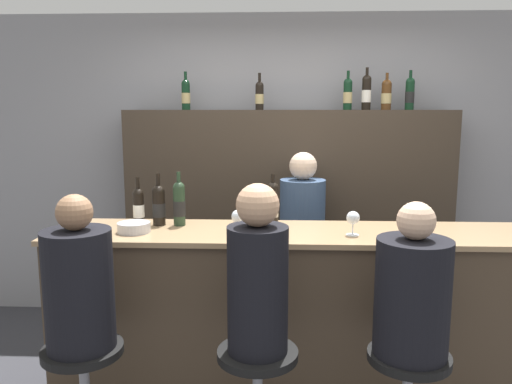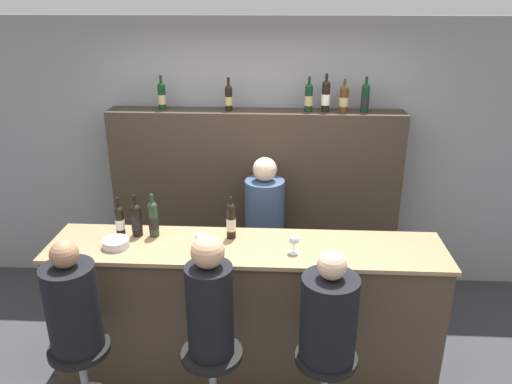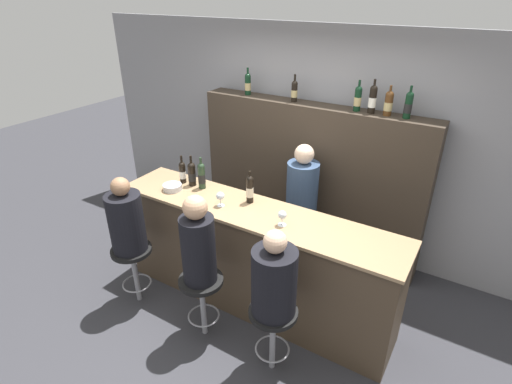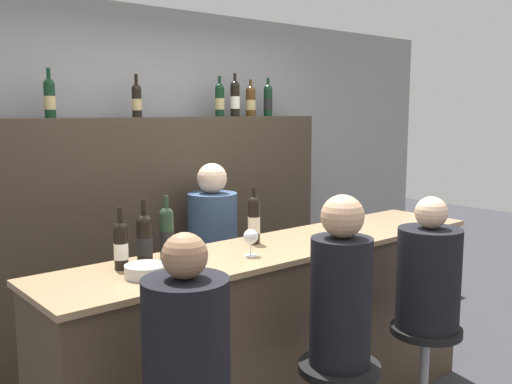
{
  "view_description": "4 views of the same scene",
  "coord_description": "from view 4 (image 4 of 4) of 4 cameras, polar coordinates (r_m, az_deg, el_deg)",
  "views": [
    {
      "loc": [
        -0.09,
        -2.59,
        1.8
      ],
      "look_at": [
        -0.21,
        0.26,
        1.33
      ],
      "focal_mm": 35.0,
      "sensor_mm": 36.0,
      "label": 1
    },
    {
      "loc": [
        0.25,
        -2.89,
        2.77
      ],
      "look_at": [
        0.08,
        0.22,
        1.53
      ],
      "focal_mm": 35.0,
      "sensor_mm": 36.0,
      "label": 2
    },
    {
      "loc": [
        1.68,
        -2.42,
        2.93
      ],
      "look_at": [
        0.02,
        0.28,
        1.29
      ],
      "focal_mm": 28.0,
      "sensor_mm": 36.0,
      "label": 3
    },
    {
      "loc": [
        -2.16,
        -2.04,
        1.85
      ],
      "look_at": [
        -0.18,
        0.31,
        1.41
      ],
      "focal_mm": 40.0,
      "sensor_mm": 36.0,
      "label": 4
    }
  ],
  "objects": [
    {
      "name": "wine_bottle_backbar_0",
      "position": [
        3.79,
        -19.94,
        8.86
      ],
      "size": [
        0.07,
        0.07,
        0.31
      ],
      "color": "black",
      "rests_on": "back_bar_cabinet"
    },
    {
      "name": "wine_bottle_counter_3",
      "position": [
        3.24,
        -0.2,
        -2.75
      ],
      "size": [
        0.07,
        0.07,
        0.32
      ],
      "color": "black",
      "rests_on": "bar_counter"
    },
    {
      "name": "wine_bottle_backbar_1",
      "position": [
        4.03,
        -11.85,
        8.98
      ],
      "size": [
        0.07,
        0.07,
        0.29
      ],
      "color": "black",
      "rests_on": "back_bar_cabinet"
    },
    {
      "name": "wine_bottle_backbar_4",
      "position": [
        4.6,
        -0.54,
        9.09
      ],
      "size": [
        0.08,
        0.08,
        0.29
      ],
      "color": "#4C2D14",
      "rests_on": "back_bar_cabinet"
    },
    {
      "name": "wine_bottle_backbar_3",
      "position": [
        4.51,
        -2.12,
        9.35
      ],
      "size": [
        0.07,
        0.07,
        0.33
      ],
      "color": "black",
      "rests_on": "back_bar_cabinet"
    },
    {
      "name": "wall_back",
      "position": [
        4.38,
        -10.27,
        0.82
      ],
      "size": [
        6.4,
        0.05,
        2.6
      ],
      "color": "gray",
      "rests_on": "ground_plane"
    },
    {
      "name": "guest_seated_left",
      "position": [
        2.23,
        -6.98,
        -15.17
      ],
      "size": [
        0.33,
        0.33,
        0.77
      ],
      "color": "black",
      "rests_on": "bar_stool_left"
    },
    {
      "name": "bar_counter",
      "position": [
        3.42,
        2.72,
        -14.17
      ],
      "size": [
        2.85,
        0.59,
        1.1
      ],
      "color": "#473828",
      "rests_on": "ground_plane"
    },
    {
      "name": "wine_bottle_counter_0",
      "position": [
        2.8,
        -13.36,
        -5.17
      ],
      "size": [
        0.07,
        0.07,
        0.3
      ],
      "color": "black",
      "rests_on": "bar_counter"
    },
    {
      "name": "back_bar_cabinet",
      "position": [
        4.26,
        -8.61,
        -4.8
      ],
      "size": [
        2.67,
        0.28,
        1.8
      ],
      "color": "#382D23",
      "rests_on": "ground_plane"
    },
    {
      "name": "guest_seated_middle",
      "position": [
        2.76,
        8.49,
        -9.68
      ],
      "size": [
        0.29,
        0.29,
        0.82
      ],
      "color": "black",
      "rests_on": "bar_stool_middle"
    },
    {
      "name": "wine_glass_1",
      "position": [
        3.42,
        7.93,
        -3.0
      ],
      "size": [
        0.08,
        0.08,
        0.14
      ],
      "color": "silver",
      "rests_on": "bar_counter"
    },
    {
      "name": "bartender",
      "position": [
        4.05,
        -4.31,
        -8.59
      ],
      "size": [
        0.34,
        0.34,
        1.49
      ],
      "color": "#334766",
      "rests_on": "ground_plane"
    },
    {
      "name": "bar_stool_right",
      "position": [
        3.48,
        16.56,
        -14.85
      ],
      "size": [
        0.4,
        0.4,
        0.64
      ],
      "color": "gray",
      "rests_on": "ground_plane"
    },
    {
      "name": "wine_bottle_counter_2",
      "position": [
        2.91,
        -8.91,
        -4.11
      ],
      "size": [
        0.07,
        0.07,
        0.33
      ],
      "color": "#233823",
      "rests_on": "bar_counter"
    },
    {
      "name": "metal_bowl",
      "position": [
        2.67,
        -10.99,
        -7.75
      ],
      "size": [
        0.19,
        0.19,
        0.06
      ],
      "color": "#B7B7BC",
      "rests_on": "bar_counter"
    },
    {
      "name": "guest_seated_right",
      "position": [
        3.34,
        16.88,
        -7.8
      ],
      "size": [
        0.35,
        0.35,
        0.74
      ],
      "color": "black",
      "rests_on": "bar_stool_right"
    },
    {
      "name": "wine_bottle_backbar_2",
      "position": [
        4.42,
        -3.65,
        9.19
      ],
      "size": [
        0.07,
        0.07,
        0.31
      ],
      "color": "black",
      "rests_on": "back_bar_cabinet"
    },
    {
      "name": "wine_glass_0",
      "position": [
        2.97,
        -0.53,
        -4.56
      ],
      "size": [
        0.08,
        0.08,
        0.14
      ],
      "color": "silver",
      "rests_on": "bar_counter"
    },
    {
      "name": "wine_bottle_counter_1",
      "position": [
        2.85,
        -11.09,
        -4.64
      ],
      "size": [
        0.08,
        0.08,
        0.32
      ],
      "color": "black",
      "rests_on": "bar_counter"
    },
    {
      "name": "wine_bottle_backbar_5",
      "position": [
        4.72,
        1.21,
        9.17
      ],
      "size": [
        0.07,
        0.07,
        0.31
      ],
      "color": "black",
      "rests_on": "back_bar_cabinet"
    }
  ]
}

